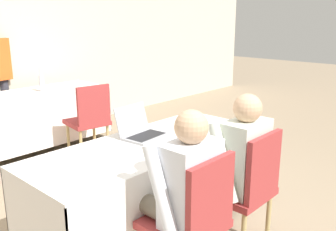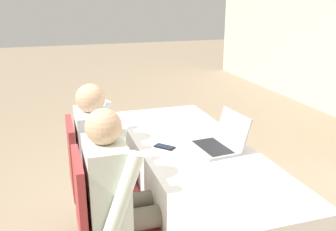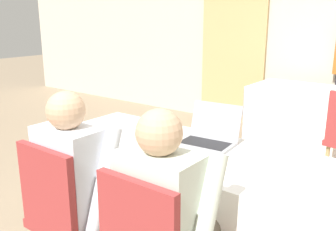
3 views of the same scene
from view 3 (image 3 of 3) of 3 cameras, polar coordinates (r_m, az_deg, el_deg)
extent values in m
cube|color=beige|center=(5.11, 23.95, 11.63)|extent=(12.00, 0.06, 2.70)
cube|color=tan|center=(5.53, 9.98, 12.57)|extent=(1.00, 0.04, 2.65)
cube|color=white|center=(2.31, 2.95, -5.22)|extent=(1.94, 0.75, 0.02)
cube|color=white|center=(2.19, -2.84, -15.78)|extent=(1.94, 0.01, 0.62)
cube|color=white|center=(2.72, 7.30, -9.33)|extent=(1.94, 0.01, 0.62)
cube|color=white|center=(3.04, -12.42, -6.93)|extent=(0.01, 0.75, 0.62)
cube|color=white|center=(4.14, 23.43, -1.91)|extent=(1.94, 0.01, 0.62)
cube|color=white|center=(4.77, 13.33, 1.08)|extent=(0.01, 0.75, 0.62)
cylinder|color=#333333|center=(4.59, 24.11, -5.19)|extent=(0.06, 0.06, 0.12)
cube|color=#99999E|center=(2.35, 5.65, -4.42)|extent=(0.36, 0.27, 0.02)
cube|color=black|center=(2.35, 5.66, -4.18)|extent=(0.31, 0.19, 0.00)
cube|color=#99999E|center=(2.44, 7.31, -0.75)|extent=(0.34, 0.10, 0.22)
cube|color=black|center=(2.44, 7.31, -0.75)|extent=(0.31, 0.08, 0.19)
cube|color=black|center=(2.19, -1.41, -5.94)|extent=(0.15, 0.14, 0.01)
cube|color=#192333|center=(2.19, -1.41, -5.81)|extent=(0.13, 0.13, 0.00)
cube|color=white|center=(2.51, -4.92, -3.37)|extent=(0.21, 0.30, 0.00)
cube|color=white|center=(2.12, 3.59, -6.87)|extent=(0.24, 0.32, 0.00)
cylinder|color=tan|center=(2.56, -12.29, -16.82)|extent=(0.04, 0.04, 0.42)
cube|color=#9E3333|center=(2.22, -13.11, -15.06)|extent=(0.44, 0.44, 0.05)
cube|color=#9E3333|center=(2.00, -17.99, -10.86)|extent=(0.40, 0.04, 0.45)
cylinder|color=tan|center=(3.72, 22.94, -7.24)|extent=(0.04, 0.04, 0.42)
cylinder|color=#665B4C|center=(2.19, -9.04, -12.58)|extent=(0.13, 0.42, 0.13)
cylinder|color=#665B4C|center=(2.32, -12.20, -11.20)|extent=(0.13, 0.42, 0.13)
cylinder|color=#665B4C|center=(2.56, -8.66, -15.88)|extent=(0.10, 0.10, 0.47)
cube|color=silver|center=(2.07, -14.65, -8.70)|extent=(0.36, 0.22, 0.52)
cylinder|color=silver|center=(1.94, -9.81, -9.80)|extent=(0.08, 0.26, 0.54)
cylinder|color=silver|center=(2.25, -17.22, -6.76)|extent=(0.08, 0.26, 0.54)
sphere|color=tan|center=(1.96, -15.32, 0.73)|extent=(0.20, 0.20, 0.20)
cylinder|color=#665B4C|center=(1.95, 0.03, -16.26)|extent=(0.13, 0.42, 0.13)
cube|color=silver|center=(1.68, -1.28, -14.08)|extent=(0.36, 0.22, 0.52)
cylinder|color=silver|center=(1.60, 5.78, -15.44)|extent=(0.08, 0.26, 0.54)
cylinder|color=silver|center=(1.82, -5.76, -11.37)|extent=(0.08, 0.26, 0.54)
sphere|color=tan|center=(1.54, -1.36, -2.60)|extent=(0.20, 0.20, 0.20)
camera|label=1|loc=(3.10, -56.63, 11.10)|focal=40.00mm
camera|label=2|loc=(1.34, 86.93, 9.76)|focal=40.00mm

